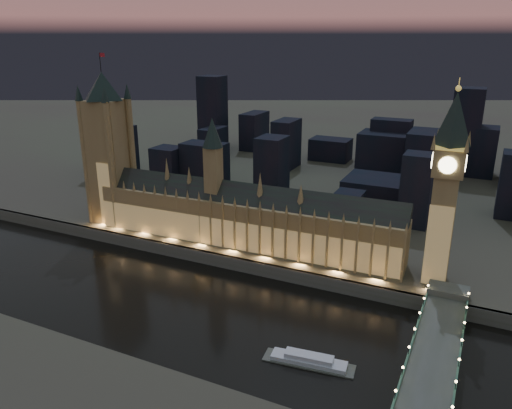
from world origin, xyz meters
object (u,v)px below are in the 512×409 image
at_px(westminster_bridge, 435,353).
at_px(river_boat, 309,360).
at_px(palace_of_westminster, 241,216).
at_px(elizabeth_tower, 447,174).
at_px(victoria_tower, 108,141).

relative_size(westminster_bridge, river_boat, 2.82).
bearing_deg(palace_of_westminster, elizabeth_tower, 0.08).
bearing_deg(westminster_bridge, victoria_tower, 163.90).
height_order(victoria_tower, elizabeth_tower, victoria_tower).
xyz_separation_m(victoria_tower, westminster_bridge, (226.52, -65.36, -58.63)).
distance_m(elizabeth_tower, river_boat, 116.03).
distance_m(palace_of_westminster, westminster_bridge, 142.49).
xyz_separation_m(westminster_bridge, river_boat, (-48.55, -21.60, -4.43)).
height_order(westminster_bridge, river_boat, westminster_bridge).
height_order(palace_of_westminster, elizabeth_tower, elizabeth_tower).
xyz_separation_m(palace_of_westminster, river_boat, (76.51, -86.80, -24.81)).
distance_m(palace_of_westminster, river_boat, 118.33).
xyz_separation_m(elizabeth_tower, river_boat, (-40.02, -86.97, -65.56)).
height_order(victoria_tower, river_boat, victoria_tower).
relative_size(palace_of_westminster, river_boat, 5.04).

